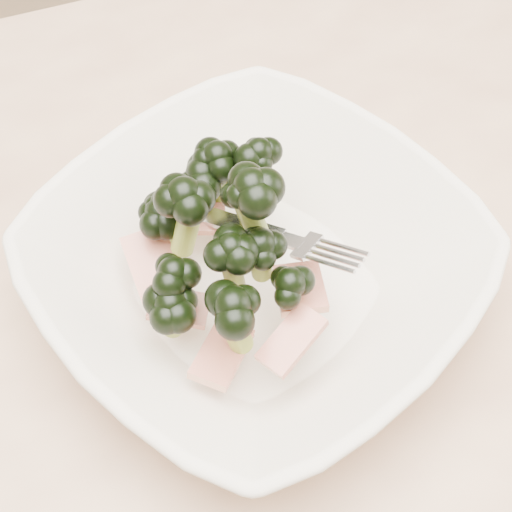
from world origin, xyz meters
name	(u,v)px	position (x,y,z in m)	size (l,w,h in m)	color
dining_table	(182,375)	(0.00, 0.00, 0.65)	(1.20, 0.80, 0.75)	tan
broccoli_dish	(252,262)	(0.07, 0.00, 0.79)	(0.40, 0.40, 0.15)	beige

